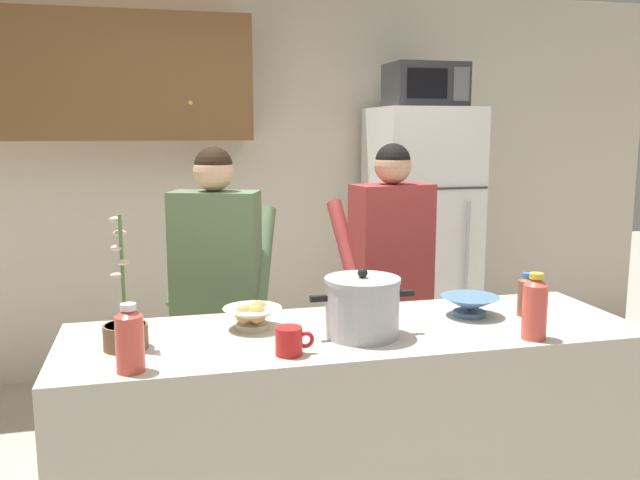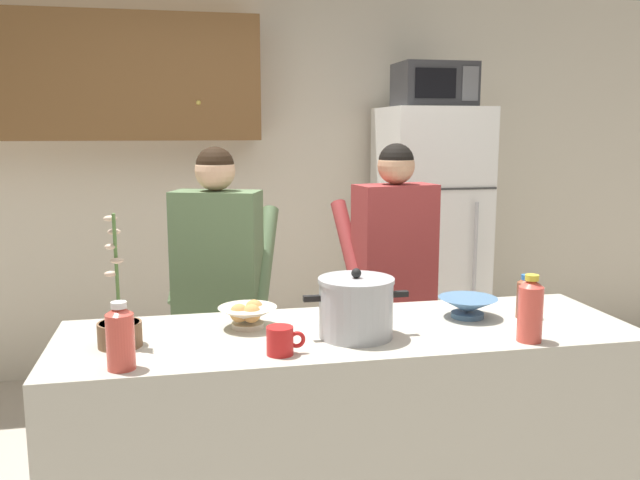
% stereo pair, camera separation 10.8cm
% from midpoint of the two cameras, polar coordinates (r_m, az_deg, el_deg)
% --- Properties ---
extents(back_wall_unit, '(6.00, 0.48, 2.60)m').
position_cam_midpoint_polar(back_wall_unit, '(4.58, -9.26, 6.80)').
color(back_wall_unit, beige).
rests_on(back_wall_unit, ground).
extents(kitchen_island, '(2.15, 0.68, 0.92)m').
position_cam_midpoint_polar(kitchen_island, '(2.69, 1.73, -17.04)').
color(kitchen_island, '#BCB7A8').
rests_on(kitchen_island, ground).
extents(refrigerator, '(0.64, 0.68, 1.80)m').
position_cam_midpoint_polar(refrigerator, '(4.55, 7.86, -0.26)').
color(refrigerator, white).
rests_on(refrigerator, ground).
extents(microwave, '(0.48, 0.37, 0.28)m').
position_cam_midpoint_polar(microwave, '(4.48, 8.27, 12.93)').
color(microwave, '#2D2D30').
rests_on(microwave, refrigerator).
extents(person_near_pot, '(0.57, 0.53, 1.58)m').
position_cam_midpoint_polar(person_near_pot, '(3.18, -9.76, -3.04)').
color(person_near_pot, black).
rests_on(person_near_pot, ground).
extents(person_by_sink, '(0.54, 0.47, 1.59)m').
position_cam_midpoint_polar(person_by_sink, '(3.45, 5.13, -1.86)').
color(person_by_sink, '#726656').
rests_on(person_by_sink, ground).
extents(cooking_pot, '(0.39, 0.27, 0.25)m').
position_cam_midpoint_polar(cooking_pot, '(2.41, 2.37, -5.73)').
color(cooking_pot, '#ADAFB5').
rests_on(cooking_pot, kitchen_island).
extents(coffee_mug, '(0.13, 0.09, 0.10)m').
position_cam_midpoint_polar(coffee_mug, '(2.23, -3.98, -8.61)').
color(coffee_mug, red).
rests_on(coffee_mug, kitchen_island).
extents(bread_bowl, '(0.22, 0.22, 0.10)m').
position_cam_midpoint_polar(bread_bowl, '(2.53, -7.00, -6.42)').
color(bread_bowl, beige).
rests_on(bread_bowl, kitchen_island).
extents(empty_bowl, '(0.23, 0.23, 0.08)m').
position_cam_midpoint_polar(empty_bowl, '(2.73, 11.57, -5.43)').
color(empty_bowl, '#4C7299').
rests_on(empty_bowl, kitchen_island).
extents(bottle_near_edge, '(0.07, 0.07, 0.17)m').
position_cam_midpoint_polar(bottle_near_edge, '(2.78, 16.13, -4.52)').
color(bottle_near_edge, brown).
rests_on(bottle_near_edge, kitchen_island).
extents(bottle_mid_counter, '(0.09, 0.09, 0.24)m').
position_cam_midpoint_polar(bottle_mid_counter, '(2.48, 16.68, -5.51)').
color(bottle_mid_counter, '#D84C3F').
rests_on(bottle_mid_counter, kitchen_island).
extents(bottle_far_corner, '(0.09, 0.09, 0.22)m').
position_cam_midpoint_polar(bottle_far_corner, '(2.16, -17.33, -8.06)').
color(bottle_far_corner, '#D84C3F').
rests_on(bottle_far_corner, kitchen_island).
extents(potted_orchid, '(0.15, 0.15, 0.46)m').
position_cam_midpoint_polar(potted_orchid, '(2.39, -17.55, -7.27)').
color(potted_orchid, brown).
rests_on(potted_orchid, kitchen_island).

